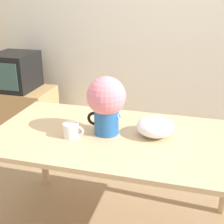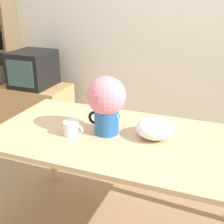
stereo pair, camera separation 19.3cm
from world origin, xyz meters
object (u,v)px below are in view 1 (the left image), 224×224
at_px(coffee_mug, 72,130).
at_px(white_bowl, 155,127).
at_px(flower_vase, 106,102).
at_px(tv_set, 15,71).

bearing_deg(coffee_mug, white_bowl, 17.72).
bearing_deg(flower_vase, white_bowl, 9.21).
bearing_deg(tv_set, flower_vase, -40.21).
bearing_deg(white_bowl, coffee_mug, -162.28).
xyz_separation_m(flower_vase, white_bowl, (0.30, 0.05, -0.15)).
bearing_deg(flower_vase, coffee_mug, -150.46).
distance_m(flower_vase, white_bowl, 0.34).
distance_m(coffee_mug, tv_set, 1.72).
bearing_deg(tv_set, white_bowl, -33.52).
xyz_separation_m(coffee_mug, white_bowl, (0.50, 0.16, 0.02)).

